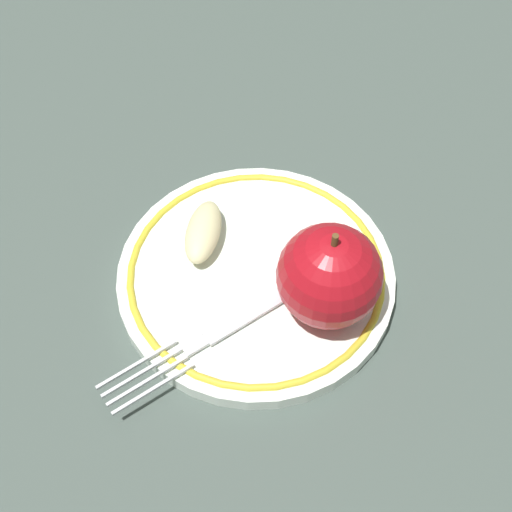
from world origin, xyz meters
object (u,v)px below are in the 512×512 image
object	(u,v)px
apple_slice_front	(203,232)
plate	(256,276)
fork	(223,330)
apple_red_whole	(329,276)

from	to	relation	value
apple_slice_front	plate	bearing A→B (deg)	63.84
plate	fork	world-z (taller)	fork
plate	apple_red_whole	bearing A→B (deg)	96.48
fork	apple_red_whole	bearing A→B (deg)	162.20
plate	fork	xyz separation A→B (m)	(0.06, 0.01, 0.01)
apple_red_whole	fork	bearing A→B (deg)	-36.31
apple_slice_front	apple_red_whole	bearing A→B (deg)	66.71
apple_slice_front	fork	size ratio (longest dim) A/B	0.34
apple_red_whole	apple_slice_front	size ratio (longest dim) A/B	1.41
apple_red_whole	plate	bearing A→B (deg)	-83.52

